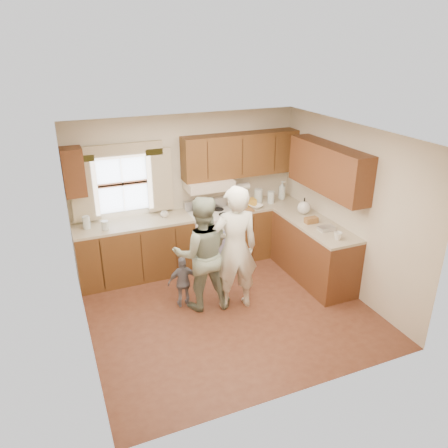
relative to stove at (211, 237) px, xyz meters
name	(u,v)px	position (x,y,z in m)	size (l,w,h in m)	color
room	(229,229)	(-0.30, -1.44, 0.78)	(3.80, 3.80, 3.80)	#522819
kitchen_fixtures	(237,222)	(0.31, -0.36, 0.37)	(3.80, 2.25, 2.15)	#43270E
stove	(211,237)	(0.00, 0.00, 0.00)	(0.76, 0.67, 1.07)	silver
woman_left	(235,249)	(-0.18, -1.37, 0.44)	(0.66, 0.43, 1.82)	silver
woman_right	(202,254)	(-0.60, -1.19, 0.37)	(0.81, 0.63, 1.66)	#203A2A
child	(184,282)	(-0.85, -1.09, -0.08)	(0.45, 0.19, 0.77)	gray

